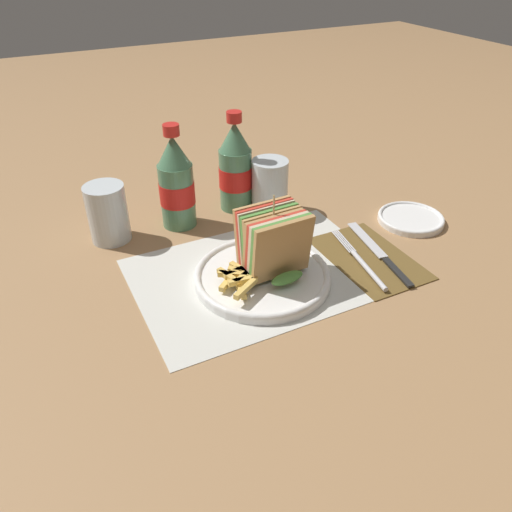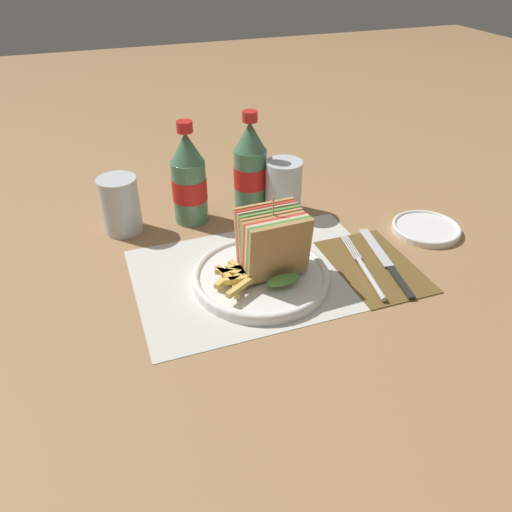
% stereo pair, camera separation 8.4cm
% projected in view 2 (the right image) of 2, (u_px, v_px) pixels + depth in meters
% --- Properties ---
extents(ground_plane, '(4.00, 4.00, 0.00)m').
position_uv_depth(ground_plane, '(257.00, 275.00, 0.87)').
color(ground_plane, '#9E754C').
extents(placemat, '(0.43, 0.30, 0.00)m').
position_uv_depth(placemat, '(260.00, 274.00, 0.87)').
color(placemat, silver).
rests_on(placemat, ground_plane).
extents(plate_main, '(0.23, 0.23, 0.02)m').
position_uv_depth(plate_main, '(260.00, 277.00, 0.85)').
color(plate_main, white).
rests_on(plate_main, ground_plane).
extents(club_sandwich, '(0.11, 0.10, 0.14)m').
position_uv_depth(club_sandwich, '(273.00, 244.00, 0.82)').
color(club_sandwich, tan).
rests_on(club_sandwich, plate_main).
extents(fries_pile, '(0.09, 0.10, 0.02)m').
position_uv_depth(fries_pile, '(237.00, 275.00, 0.81)').
color(fries_pile, '#E0B756').
rests_on(fries_pile, plate_main).
extents(napkin, '(0.14, 0.21, 0.00)m').
position_uv_depth(napkin, '(374.00, 265.00, 0.89)').
color(napkin, brown).
rests_on(napkin, ground_plane).
extents(fork, '(0.04, 0.20, 0.01)m').
position_uv_depth(fork, '(366.00, 271.00, 0.86)').
color(fork, silver).
rests_on(fork, napkin).
extents(knife, '(0.05, 0.22, 0.00)m').
position_uv_depth(knife, '(386.00, 262.00, 0.89)').
color(knife, black).
rests_on(knife, napkin).
extents(coke_bottle_near, '(0.07, 0.07, 0.21)m').
position_uv_depth(coke_bottle_near, '(189.00, 180.00, 0.98)').
color(coke_bottle_near, '#4C7F5B').
rests_on(coke_bottle_near, ground_plane).
extents(coke_bottle_far, '(0.07, 0.07, 0.21)m').
position_uv_depth(coke_bottle_far, '(250.00, 168.00, 1.03)').
color(coke_bottle_far, '#4C7F5B').
rests_on(coke_bottle_far, ground_plane).
extents(glass_near, '(0.08, 0.08, 0.11)m').
position_uv_depth(glass_near, '(283.00, 190.00, 1.03)').
color(glass_near, silver).
rests_on(glass_near, ground_plane).
extents(glass_far, '(0.08, 0.08, 0.11)m').
position_uv_depth(glass_far, '(121.00, 208.00, 0.97)').
color(glass_far, silver).
rests_on(glass_far, ground_plane).
extents(side_saucer, '(0.13, 0.13, 0.01)m').
position_uv_depth(side_saucer, '(426.00, 228.00, 0.99)').
color(side_saucer, white).
rests_on(side_saucer, ground_plane).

